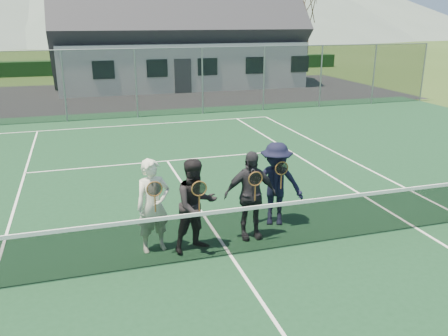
# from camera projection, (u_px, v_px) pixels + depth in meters

# --- Properties ---
(ground) EXTENTS (220.00, 220.00, 0.00)m
(ground) POSITION_uv_depth(u_px,v_px,m) (123.00, 96.00, 27.07)
(ground) COLOR #2E4719
(ground) RESTS_ON ground
(court_surface) EXTENTS (30.00, 30.00, 0.02)m
(court_surface) POSITION_uv_depth(u_px,v_px,m) (230.00, 256.00, 8.85)
(court_surface) COLOR #14381E
(court_surface) RESTS_ON ground
(tarmac_carpark) EXTENTS (40.00, 12.00, 0.01)m
(tarmac_carpark) POSITION_uv_depth(u_px,v_px,m) (49.00, 99.00, 25.95)
(tarmac_carpark) COLOR black
(tarmac_carpark) RESTS_ON ground
(hedge_row) EXTENTS (40.00, 1.20, 1.10)m
(hedge_row) POSITION_uv_depth(u_px,v_px,m) (108.00, 66.00, 37.84)
(hedge_row) COLOR black
(hedge_row) RESTS_ON ground
(hill_east) EXTENTS (90.00, 90.00, 14.00)m
(hill_east) POSITION_uv_depth(u_px,v_px,m) (332.00, 5.00, 108.69)
(hill_east) COLOR slate
(hill_east) RESTS_ON ground
(court_markings) EXTENTS (11.03, 23.83, 0.01)m
(court_markings) POSITION_uv_depth(u_px,v_px,m) (230.00, 255.00, 8.84)
(court_markings) COLOR white
(court_markings) RESTS_ON court_surface
(tennis_net) EXTENTS (11.68, 0.08, 1.10)m
(tennis_net) POSITION_uv_depth(u_px,v_px,m) (231.00, 230.00, 8.69)
(tennis_net) COLOR slate
(tennis_net) RESTS_ON ground
(perimeter_fence) EXTENTS (30.07, 0.07, 3.02)m
(perimeter_fence) POSITION_uv_depth(u_px,v_px,m) (136.00, 83.00, 20.69)
(perimeter_fence) COLOR slate
(perimeter_fence) RESTS_ON ground
(clubhouse) EXTENTS (15.60, 8.20, 7.70)m
(clubhouse) POSITION_uv_depth(u_px,v_px,m) (176.00, 22.00, 30.63)
(clubhouse) COLOR silver
(clubhouse) RESTS_ON ground
(tree_e) EXTENTS (3.20, 3.20, 7.77)m
(tree_e) POSITION_uv_depth(u_px,v_px,m) (309.00, 0.00, 42.21)
(tree_e) COLOR #3C2215
(tree_e) RESTS_ON ground
(player_a) EXTENTS (0.72, 0.55, 1.80)m
(player_a) POSITION_uv_depth(u_px,v_px,m) (153.00, 206.00, 8.80)
(player_a) COLOR silver
(player_a) RESTS_ON court_surface
(player_b) EXTENTS (1.03, 0.90, 1.80)m
(player_b) POSITION_uv_depth(u_px,v_px,m) (196.00, 205.00, 8.82)
(player_b) COLOR black
(player_b) RESTS_ON court_surface
(player_c) EXTENTS (1.09, 0.55, 1.80)m
(player_c) POSITION_uv_depth(u_px,v_px,m) (250.00, 195.00, 9.33)
(player_c) COLOR #27262B
(player_c) RESTS_ON court_surface
(player_d) EXTENTS (1.33, 1.06, 1.80)m
(player_d) POSITION_uv_depth(u_px,v_px,m) (276.00, 184.00, 9.96)
(player_d) COLOR black
(player_d) RESTS_ON court_surface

